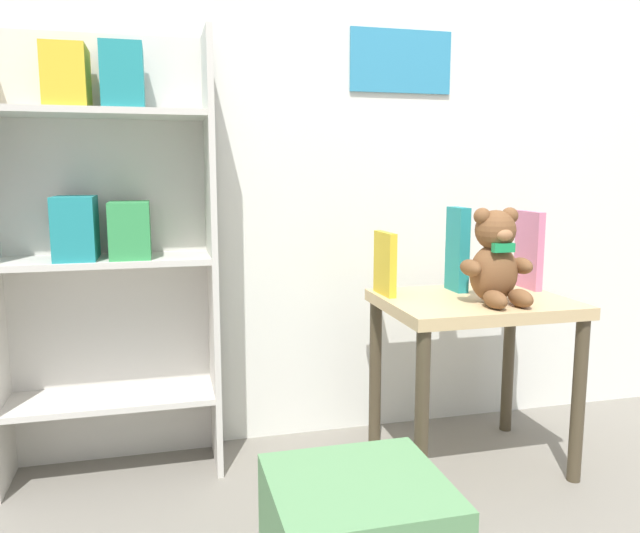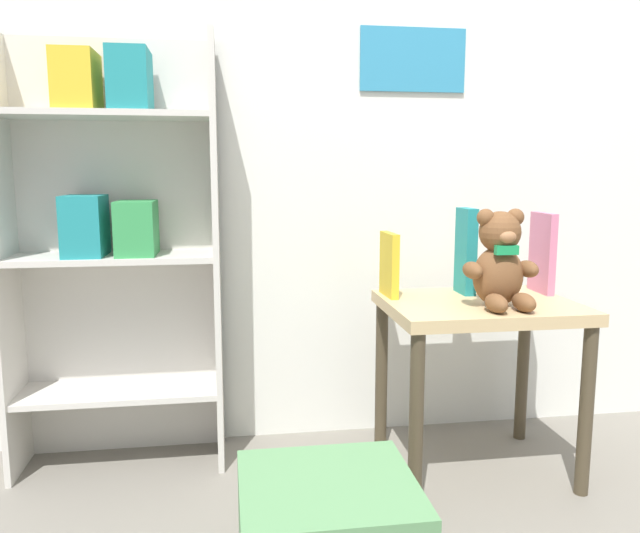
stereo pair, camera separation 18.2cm
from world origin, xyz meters
The scene contains 7 objects.
wall_back centered at (0.00, 1.28, 1.25)m, with size 4.80×0.07×2.50m.
bookshelf_side centered at (-0.91, 1.14, 0.74)m, with size 0.63×0.24×1.32m.
display_table centered at (0.18, 0.90, 0.45)m, with size 0.56×0.44×0.53m.
teddy_bear centered at (0.20, 0.82, 0.66)m, with size 0.21×0.20×0.28m.
book_standing_yellow centered at (-0.07, 1.02, 0.63)m, with size 0.02×0.13×0.20m, color gold.
book_standing_teal centered at (0.18, 1.02, 0.67)m, with size 0.04×0.10×0.27m, color teal.
book_standing_pink centered at (0.43, 1.01, 0.66)m, with size 0.02×0.14×0.25m, color #D17093.
Camera 1 is at (-0.75, -0.79, 0.92)m, focal length 35.00 mm.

